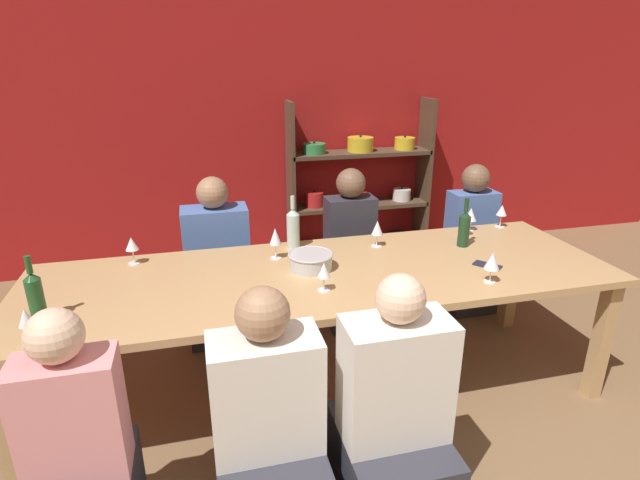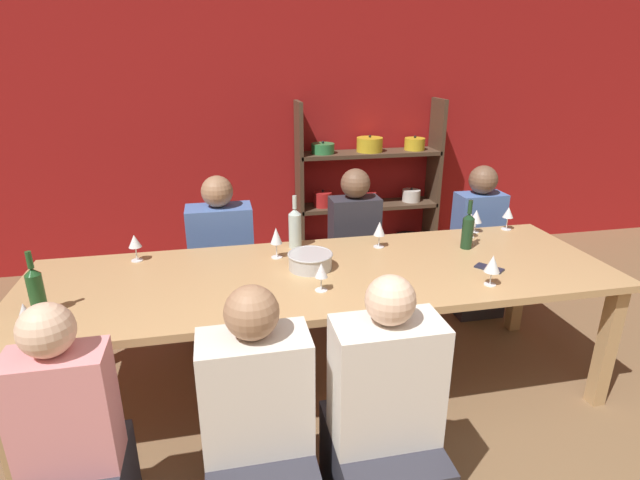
% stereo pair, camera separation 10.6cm
% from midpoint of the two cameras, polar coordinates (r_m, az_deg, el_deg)
% --- Properties ---
extents(wall_back_red, '(8.80, 0.06, 2.70)m').
position_cam_midpoint_polar(wall_back_red, '(4.73, -5.83, 13.70)').
color(wall_back_red, '#A31919').
rests_on(wall_back_red, ground_plane).
extents(shelf_unit, '(1.37, 0.30, 1.52)m').
position_cam_midpoint_polar(shelf_unit, '(4.86, 4.00, 4.92)').
color(shelf_unit, '#4C3828').
rests_on(shelf_unit, ground_plane).
extents(dining_table, '(3.20, 1.02, 0.78)m').
position_cam_midpoint_polar(dining_table, '(2.76, -0.59, -4.98)').
color(dining_table, tan).
rests_on(dining_table, ground_plane).
extents(mixing_bowl, '(0.25, 0.25, 0.09)m').
position_cam_midpoint_polar(mixing_bowl, '(2.76, -2.18, -2.35)').
color(mixing_bowl, '#B7BABC').
rests_on(mixing_bowl, dining_table).
extents(wine_bottle_green, '(0.07, 0.07, 0.31)m').
position_cam_midpoint_polar(wine_bottle_green, '(2.56, -30.82, -5.45)').
color(wine_bottle_green, '#1E4C23').
rests_on(wine_bottle_green, dining_table).
extents(wine_bottle_dark, '(0.07, 0.07, 0.30)m').
position_cam_midpoint_polar(wine_bottle_dark, '(3.17, 15.24, 1.34)').
color(wine_bottle_dark, '#19381E').
rests_on(wine_bottle_dark, dining_table).
extents(wine_bottle_amber, '(0.08, 0.08, 0.33)m').
position_cam_midpoint_polar(wine_bottle_amber, '(3.04, -4.10, 1.43)').
color(wine_bottle_amber, '#B2C6C1').
rests_on(wine_bottle_amber, dining_table).
extents(wine_glass_red_a, '(0.08, 0.08, 0.16)m').
position_cam_midpoint_polar(wine_glass_red_a, '(2.70, 18.02, -2.40)').
color(wine_glass_red_a, white).
rests_on(wine_glass_red_a, dining_table).
extents(wine_glass_red_b, '(0.08, 0.08, 0.16)m').
position_cam_midpoint_polar(wine_glass_red_b, '(3.37, 15.48, 2.38)').
color(wine_glass_red_b, white).
rests_on(wine_glass_red_b, dining_table).
extents(wine_glass_red_c, '(0.07, 0.07, 0.16)m').
position_cam_midpoint_polar(wine_glass_red_c, '(3.01, -21.67, -0.52)').
color(wine_glass_red_c, white).
rests_on(wine_glass_red_c, dining_table).
extents(wine_glass_empty_a, '(0.07, 0.07, 0.16)m').
position_cam_midpoint_polar(wine_glass_empty_a, '(3.61, 19.27, 3.14)').
color(wine_glass_empty_a, white).
rests_on(wine_glass_empty_a, dining_table).
extents(wine_glass_red_d, '(0.08, 0.08, 0.16)m').
position_cam_midpoint_polar(wine_glass_red_d, '(3.48, 16.01, 2.76)').
color(wine_glass_red_d, white).
rests_on(wine_glass_red_d, dining_table).
extents(wine_glass_red_e, '(0.07, 0.07, 0.15)m').
position_cam_midpoint_polar(wine_glass_red_e, '(2.48, -0.78, -3.61)').
color(wine_glass_red_e, white).
rests_on(wine_glass_red_e, dining_table).
extents(wine_glass_empty_b, '(0.07, 0.07, 0.18)m').
position_cam_midpoint_polar(wine_glass_empty_b, '(2.88, -6.19, 0.32)').
color(wine_glass_empty_b, white).
rests_on(wine_glass_empty_b, dining_table).
extents(wine_glass_white_a, '(0.07, 0.07, 0.16)m').
position_cam_midpoint_polar(wine_glass_white_a, '(3.07, 5.58, 1.28)').
color(wine_glass_white_a, white).
rests_on(wine_glass_white_a, dining_table).
extents(wine_glass_empty_c, '(0.07, 0.07, 0.15)m').
position_cam_midpoint_polar(wine_glass_empty_c, '(2.40, -31.70, -7.69)').
color(wine_glass_empty_c, white).
rests_on(wine_glass_empty_c, dining_table).
extents(cell_phone, '(0.15, 0.16, 0.01)m').
position_cam_midpoint_polar(cell_phone, '(2.94, 17.61, -2.79)').
color(cell_phone, '#1E2338').
rests_on(cell_phone, dining_table).
extents(person_near_a, '(0.35, 0.44, 1.11)m').
position_cam_midpoint_polar(person_near_a, '(2.27, -26.67, -22.96)').
color(person_near_a, '#2D2D38').
rests_on(person_near_a, ground_plane).
extents(person_far_a, '(0.35, 0.43, 1.17)m').
position_cam_midpoint_polar(person_far_a, '(3.66, 2.51, -3.01)').
color(person_far_a, '#2D2D38').
rests_on(person_far_a, ground_plane).
extents(person_near_b, '(0.43, 0.53, 1.14)m').
position_cam_midpoint_polar(person_near_b, '(2.23, 6.76, -21.39)').
color(person_near_b, '#2D2D38').
rests_on(person_near_b, ground_plane).
extents(person_far_b, '(0.44, 0.55, 1.14)m').
position_cam_midpoint_polar(person_far_b, '(3.62, -12.30, -4.29)').
color(person_far_b, '#2D2D38').
rests_on(person_far_b, ground_plane).
extents(person_near_c, '(0.42, 0.53, 1.12)m').
position_cam_midpoint_polar(person_near_c, '(2.19, -7.38, -22.57)').
color(person_near_c, '#2D2D38').
rests_on(person_near_c, ground_plane).
extents(person_far_c, '(0.35, 0.44, 1.14)m').
position_cam_midpoint_polar(person_far_c, '(4.04, 15.76, -1.65)').
color(person_far_c, '#2D2D38').
rests_on(person_far_c, ground_plane).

